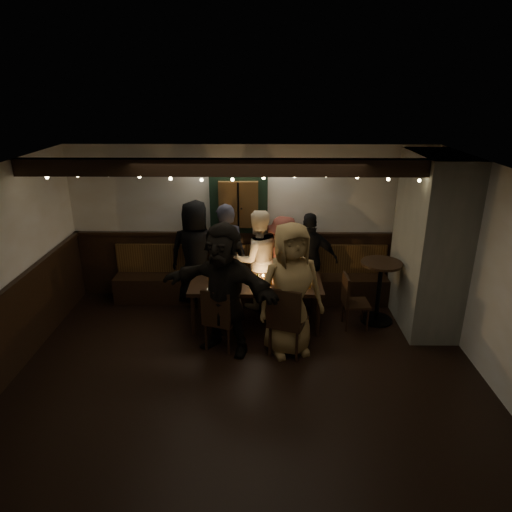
{
  "coord_description": "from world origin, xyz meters",
  "views": [
    {
      "loc": [
        0.18,
        -4.85,
        3.49
      ],
      "look_at": [
        0.1,
        1.6,
        1.05
      ],
      "focal_mm": 32.0,
      "sensor_mm": 36.0,
      "label": 1
    }
  ],
  "objects_px": {
    "dining_table": "(256,286)",
    "chair_near_left": "(219,316)",
    "high_top": "(379,284)",
    "chair_end": "(351,298)",
    "person_d": "(283,262)",
    "person_a": "(196,254)",
    "person_g": "(290,290)",
    "person_f": "(224,289)",
    "chair_near_right": "(286,318)",
    "person_c": "(257,260)",
    "person_b": "(226,256)",
    "person_e": "(309,260)"
  },
  "relations": [
    {
      "from": "person_f",
      "to": "person_e",
      "type": "bearing_deg",
      "value": 72.97
    },
    {
      "from": "dining_table",
      "to": "person_d",
      "type": "relative_size",
      "value": 1.28
    },
    {
      "from": "chair_end",
      "to": "person_d",
      "type": "xyz_separation_m",
      "value": [
        -0.99,
        0.74,
        0.29
      ]
    },
    {
      "from": "dining_table",
      "to": "person_d",
      "type": "distance_m",
      "value": 0.82
    },
    {
      "from": "person_a",
      "to": "person_g",
      "type": "relative_size",
      "value": 0.95
    },
    {
      "from": "chair_near_right",
      "to": "high_top",
      "type": "bearing_deg",
      "value": 34.34
    },
    {
      "from": "person_a",
      "to": "chair_near_left",
      "type": "bearing_deg",
      "value": 112.44
    },
    {
      "from": "dining_table",
      "to": "person_g",
      "type": "distance_m",
      "value": 0.93
    },
    {
      "from": "chair_near_left",
      "to": "high_top",
      "type": "relative_size",
      "value": 0.94
    },
    {
      "from": "person_b",
      "to": "dining_table",
      "type": "bearing_deg",
      "value": 129.51
    },
    {
      "from": "person_a",
      "to": "person_f",
      "type": "distance_m",
      "value": 1.56
    },
    {
      "from": "chair_end",
      "to": "person_d",
      "type": "distance_m",
      "value": 1.27
    },
    {
      "from": "person_c",
      "to": "person_d",
      "type": "height_order",
      "value": "person_c"
    },
    {
      "from": "high_top",
      "to": "person_c",
      "type": "height_order",
      "value": "person_c"
    },
    {
      "from": "dining_table",
      "to": "person_d",
      "type": "bearing_deg",
      "value": 56.67
    },
    {
      "from": "person_e",
      "to": "person_f",
      "type": "relative_size",
      "value": 0.86
    },
    {
      "from": "high_top",
      "to": "person_c",
      "type": "relative_size",
      "value": 0.6
    },
    {
      "from": "chair_near_left",
      "to": "person_b",
      "type": "bearing_deg",
      "value": 89.97
    },
    {
      "from": "person_a",
      "to": "person_e",
      "type": "bearing_deg",
      "value": -176.43
    },
    {
      "from": "person_b",
      "to": "person_f",
      "type": "xyz_separation_m",
      "value": [
        0.08,
        -1.39,
        0.05
      ]
    },
    {
      "from": "chair_near_right",
      "to": "chair_end",
      "type": "height_order",
      "value": "chair_near_right"
    },
    {
      "from": "person_d",
      "to": "person_g",
      "type": "bearing_deg",
      "value": 107.98
    },
    {
      "from": "person_c",
      "to": "person_e",
      "type": "bearing_deg",
      "value": 169.64
    },
    {
      "from": "person_b",
      "to": "person_e",
      "type": "relative_size",
      "value": 1.1
    },
    {
      "from": "person_e",
      "to": "person_g",
      "type": "relative_size",
      "value": 0.85
    },
    {
      "from": "person_c",
      "to": "chair_end",
      "type": "bearing_deg",
      "value": 136.97
    },
    {
      "from": "chair_near_left",
      "to": "person_f",
      "type": "xyz_separation_m",
      "value": [
        0.08,
        0.03,
        0.4
      ]
    },
    {
      "from": "person_c",
      "to": "person_e",
      "type": "height_order",
      "value": "person_c"
    },
    {
      "from": "dining_table",
      "to": "person_a",
      "type": "relative_size",
      "value": 1.11
    },
    {
      "from": "dining_table",
      "to": "person_b",
      "type": "bearing_deg",
      "value": 125.43
    },
    {
      "from": "person_c",
      "to": "person_g",
      "type": "relative_size",
      "value": 0.89
    },
    {
      "from": "person_e",
      "to": "chair_near_right",
      "type": "bearing_deg",
      "value": 80.14
    },
    {
      "from": "person_a",
      "to": "person_c",
      "type": "relative_size",
      "value": 1.07
    },
    {
      "from": "person_f",
      "to": "person_d",
      "type": "bearing_deg",
      "value": 82.94
    },
    {
      "from": "person_d",
      "to": "person_b",
      "type": "bearing_deg",
      "value": 16.0
    },
    {
      "from": "chair_near_left",
      "to": "high_top",
      "type": "bearing_deg",
      "value": 20.1
    },
    {
      "from": "chair_near_right",
      "to": "person_g",
      "type": "bearing_deg",
      "value": 66.18
    },
    {
      "from": "person_e",
      "to": "person_d",
      "type": "bearing_deg",
      "value": 13.77
    },
    {
      "from": "high_top",
      "to": "person_f",
      "type": "relative_size",
      "value": 0.53
    },
    {
      "from": "dining_table",
      "to": "person_f",
      "type": "distance_m",
      "value": 0.87
    },
    {
      "from": "chair_near_right",
      "to": "person_c",
      "type": "height_order",
      "value": "person_c"
    },
    {
      "from": "person_b",
      "to": "person_g",
      "type": "height_order",
      "value": "person_g"
    },
    {
      "from": "person_d",
      "to": "high_top",
      "type": "bearing_deg",
      "value": 176.56
    },
    {
      "from": "chair_end",
      "to": "person_g",
      "type": "distance_m",
      "value": 1.26
    },
    {
      "from": "chair_end",
      "to": "person_f",
      "type": "xyz_separation_m",
      "value": [
        -1.85,
        -0.64,
        0.45
      ]
    },
    {
      "from": "person_d",
      "to": "dining_table",
      "type": "bearing_deg",
      "value": 73.56
    },
    {
      "from": "person_a",
      "to": "person_b",
      "type": "bearing_deg",
      "value": 177.99
    },
    {
      "from": "chair_near_right",
      "to": "person_d",
      "type": "relative_size",
      "value": 0.67
    },
    {
      "from": "dining_table",
      "to": "chair_near_left",
      "type": "height_order",
      "value": "chair_near_left"
    },
    {
      "from": "high_top",
      "to": "person_g",
      "type": "xyz_separation_m",
      "value": [
        -1.42,
        -0.88,
        0.31
      ]
    }
  ]
}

